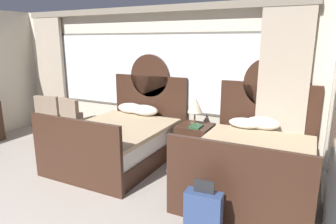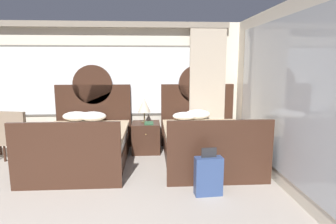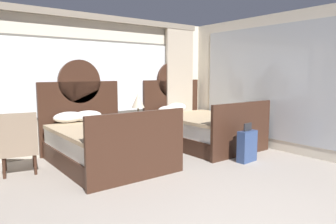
{
  "view_description": "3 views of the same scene",
  "coord_description": "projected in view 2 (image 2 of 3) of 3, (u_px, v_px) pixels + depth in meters",
  "views": [
    {
      "loc": [
        3.01,
        -0.76,
        2.05
      ],
      "look_at": [
        1.16,
        2.94,
        1.05
      ],
      "focal_mm": 31.41,
      "sensor_mm": 36.0,
      "label": 1
    },
    {
      "loc": [
        1.33,
        -1.84,
        1.82
      ],
      "look_at": [
        1.59,
        2.36,
        1.1
      ],
      "focal_mm": 30.08,
      "sensor_mm": 36.0,
      "label": 2
    },
    {
      "loc": [
        -2.17,
        -1.53,
        1.54
      ],
      "look_at": [
        1.09,
        2.74,
        0.86
      ],
      "focal_mm": 33.06,
      "sensor_mm": 36.0,
      "label": 3
    }
  ],
  "objects": [
    {
      "name": "wall_back_window",
      "position": [
        89.0,
        83.0,
        6.06
      ],
      "size": [
        6.52,
        0.22,
        2.7
      ],
      "color": "beige",
      "rests_on": "ground_plane"
    },
    {
      "name": "wall_right_mirror",
      "position": [
        293.0,
        98.0,
        3.87
      ],
      "size": [
        0.08,
        4.93,
        2.7
      ],
      "color": "beige",
      "rests_on": "ground_plane"
    },
    {
      "name": "bed_near_window",
      "position": [
        84.0,
        143.0,
        5.18
      ],
      "size": [
        1.6,
        2.18,
        1.8
      ],
      "color": "#382116",
      "rests_on": "ground_plane"
    },
    {
      "name": "bed_near_mirror",
      "position": [
        205.0,
        141.0,
        5.31
      ],
      "size": [
        1.6,
        2.18,
        1.8
      ],
      "color": "#382116",
      "rests_on": "ground_plane"
    },
    {
      "name": "nightstand_between_beds",
      "position": [
        146.0,
        137.0,
        5.86
      ],
      "size": [
        0.57,
        0.59,
        0.62
      ],
      "color": "#382116",
      "rests_on": "ground_plane"
    },
    {
      "name": "table_lamp_on_nightstand",
      "position": [
        144.0,
        105.0,
        5.79
      ],
      "size": [
        0.27,
        0.27,
        0.51
      ],
      "color": "brown",
      "rests_on": "nightstand_between_beds"
    },
    {
      "name": "book_on_nightstand",
      "position": [
        149.0,
        123.0,
        5.69
      ],
      "size": [
        0.18,
        0.26,
        0.03
      ],
      "color": "#285133",
      "rests_on": "nightstand_between_beds"
    },
    {
      "name": "armchair_by_window_left",
      "position": [
        18.0,
        135.0,
        5.33
      ],
      "size": [
        0.62,
        0.62,
        0.96
      ],
      "color": "#84705B",
      "rests_on": "ground_plane"
    },
    {
      "name": "suitcase_on_floor",
      "position": [
        208.0,
        176.0,
        3.92
      ],
      "size": [
        0.39,
        0.19,
        0.68
      ],
      "color": "navy",
      "rests_on": "ground_plane"
    }
  ]
}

